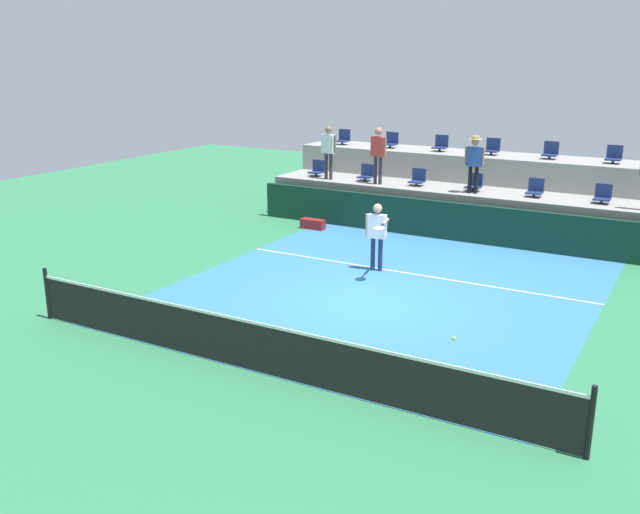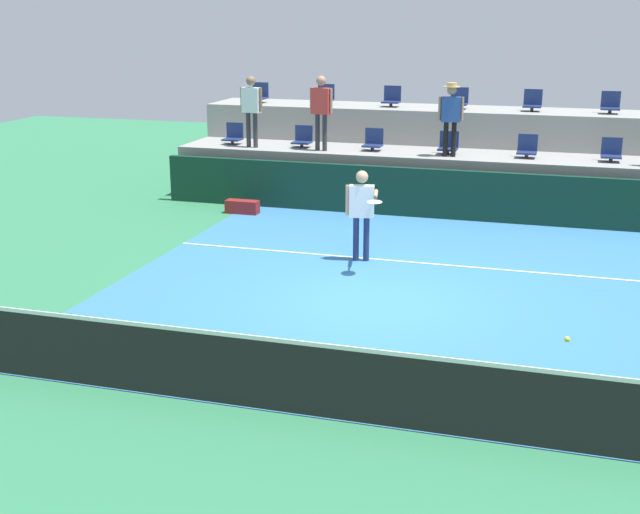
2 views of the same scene
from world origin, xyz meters
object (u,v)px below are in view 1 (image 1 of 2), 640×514
object	(u,v)px
stadium_chair_upper_far_left	(343,138)
stadium_chair_lower_left	(366,174)
stadium_chair_upper_center	(492,148)
tennis_ball	(454,339)
stadium_chair_lower_center	(474,184)
tennis_player	(377,230)
stadium_chair_lower_right	(603,195)
stadium_chair_upper_mid_left	(441,145)
stadium_chair_lower_mid_right	(535,189)
spectator_in_grey	(329,147)
stadium_chair_upper_mid_right	(550,152)
stadium_chair_lower_far_left	(317,169)
stadium_chair_upper_left	(391,141)
spectator_leaning_on_rail	(378,150)
stadium_chair_lower_mid_left	(418,178)
spectator_with_hat	(474,159)
equipment_bag	(313,224)
stadium_chair_upper_right	(614,156)

from	to	relation	value
stadium_chair_upper_far_left	stadium_chair_lower_left	bearing A→B (deg)	-45.21
stadium_chair_upper_center	tennis_ball	size ratio (longest dim) A/B	7.65
stadium_chair_lower_center	tennis_player	bearing A→B (deg)	-99.21
stadium_chair_lower_right	stadium_chair_upper_mid_left	bearing A→B (deg)	161.37
stadium_chair_upper_center	stadium_chair_lower_mid_right	bearing A→B (deg)	-44.63
stadium_chair_lower_mid_right	spectator_in_grey	bearing A→B (deg)	-176.63
stadium_chair_lower_mid_right	stadium_chair_upper_mid_right	size ratio (longest dim) A/B	1.00
spectator_in_grey	tennis_player	bearing A→B (deg)	-49.81
stadium_chair_lower_far_left	stadium_chair_upper_mid_left	size ratio (longest dim) A/B	1.00
stadium_chair_upper_left	stadium_chair_upper_center	xyz separation A→B (m)	(3.47, 0.00, 0.00)
spectator_leaning_on_rail	tennis_ball	size ratio (longest dim) A/B	25.73
stadium_chair_upper_left	spectator_in_grey	xyz separation A→B (m)	(-1.21, -2.18, -0.03)
stadium_chair_upper_far_left	spectator_leaning_on_rail	world-z (taller)	spectator_leaning_on_rail
stadium_chair_lower_mid_left	tennis_player	world-z (taller)	stadium_chair_lower_mid_left
spectator_with_hat	tennis_ball	world-z (taller)	spectator_with_hat
tennis_ball	equipment_bag	xyz separation A→B (m)	(-7.22, 7.92, -0.63)
tennis_ball	spectator_with_hat	bearing A→B (deg)	106.26
stadium_chair_lower_left	stadium_chair_upper_mid_right	xyz separation A→B (m)	(5.30, 1.80, 0.85)
stadium_chair_upper_far_left	stadium_chair_upper_right	distance (m)	8.89
stadium_chair_lower_far_left	tennis_ball	size ratio (longest dim) A/B	7.65
stadium_chair_lower_center	spectator_in_grey	size ratio (longest dim) A/B	0.30
stadium_chair_upper_mid_left	tennis_ball	size ratio (longest dim) A/B	7.65
stadium_chair_lower_mid_right	tennis_player	bearing A→B (deg)	-117.37
stadium_chair_upper_center	stadium_chair_upper_mid_right	xyz separation A→B (m)	(1.79, 0.00, 0.00)
stadium_chair_lower_far_left	stadium_chair_lower_center	world-z (taller)	same
stadium_chair_lower_left	spectator_with_hat	world-z (taller)	spectator_with_hat
stadium_chair_lower_mid_right	spectator_with_hat	bearing A→B (deg)	-167.33
stadium_chair_lower_right	stadium_chair_lower_mid_left	bearing A→B (deg)	180.00
stadium_chair_upper_left	stadium_chair_upper_far_left	bearing A→B (deg)	180.00
spectator_with_hat	equipment_bag	world-z (taller)	spectator_with_hat
stadium_chair_lower_mid_right	equipment_bag	world-z (taller)	stadium_chair_lower_mid_right
stadium_chair_lower_center	stadium_chair_lower_mid_right	bearing A→B (deg)	0.00
stadium_chair_lower_far_left	stadium_chair_lower_left	xyz separation A→B (m)	(1.82, 0.00, 0.00)
stadium_chair_upper_center	stadium_chair_lower_left	bearing A→B (deg)	-152.88
stadium_chair_lower_right	spectator_with_hat	bearing A→B (deg)	-173.77
spectator_in_grey	tennis_ball	bearing A→B (deg)	-51.62
stadium_chair_lower_center	stadium_chair_upper_far_left	xyz separation A→B (m)	(-5.34, 1.80, 0.85)
stadium_chair_upper_right	tennis_ball	bearing A→B (deg)	-93.25
stadium_chair_lower_left	stadium_chair_lower_right	world-z (taller)	same
stadium_chair_lower_mid_left	stadium_chair_lower_right	world-z (taller)	same
stadium_chair_lower_mid_left	equipment_bag	distance (m)	3.54
stadium_chair_lower_left	tennis_player	world-z (taller)	stadium_chair_lower_left
stadium_chair_upper_far_left	spectator_with_hat	xyz separation A→B (m)	(5.42, -2.18, -0.06)
stadium_chair_upper_mid_left	spectator_leaning_on_rail	world-z (taller)	spectator_leaning_on_rail
stadium_chair_lower_left	stadium_chair_lower_center	world-z (taller)	same
stadium_chair_lower_right	stadium_chair_lower_mid_right	bearing A→B (deg)	180.00
stadium_chair_upper_left	tennis_ball	xyz separation A→B (m)	(6.39, -11.78, -1.53)
stadium_chair_upper_right	equipment_bag	xyz separation A→B (m)	(-7.89, -3.87, -2.16)
stadium_chair_lower_left	stadium_chair_upper_left	size ratio (longest dim) A/B	1.00
stadium_chair_upper_left	spectator_leaning_on_rail	world-z (taller)	spectator_leaning_on_rail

